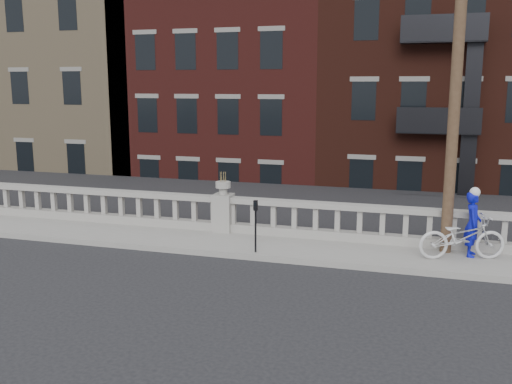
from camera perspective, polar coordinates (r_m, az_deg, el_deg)
ground at (r=13.40m, az=-9.05°, el=-8.59°), size 120.00×120.00×0.00m
sidewalk at (r=16.00m, az=-4.41°, el=-4.98°), size 32.00×2.20×0.15m
balustrade at (r=16.72m, az=-3.28°, el=-2.27°), size 28.00×0.34×1.03m
planter_pedestal at (r=16.68m, az=-3.28°, el=-1.63°), size 0.55×0.55×1.76m
lower_level at (r=34.81m, az=8.40°, el=7.74°), size 80.00×44.00×20.80m
utility_pole at (r=15.00m, az=19.56°, el=13.33°), size 1.60×0.28×10.00m
parking_meter_b at (r=14.51m, az=-0.05°, el=-2.84°), size 0.10×0.09×1.36m
bicycle at (r=14.93m, az=19.89°, el=-4.26°), size 2.23×1.33×1.11m
cyclist at (r=15.21m, az=20.85°, el=-3.00°), size 0.44×0.63×1.65m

